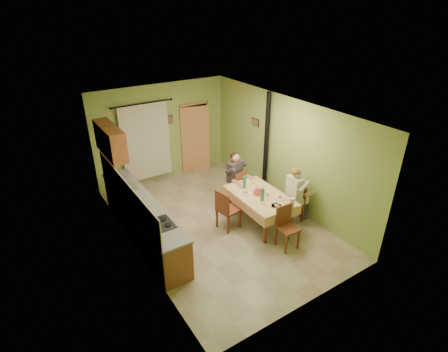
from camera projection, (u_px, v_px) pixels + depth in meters
floor at (218, 222)px, 8.46m from camera, size 4.00×6.00×0.01m
room_shell at (217, 153)px, 7.64m from camera, size 4.04×6.04×2.82m
kitchen_run at (143, 219)px, 7.72m from camera, size 0.64×3.64×1.56m
upper_cabinets at (110, 141)px, 7.97m from camera, size 0.35×1.40×0.70m
curtain at (146, 142)px, 9.80m from camera, size 1.70×0.07×2.22m
doorway at (196, 138)px, 10.69m from camera, size 0.96×0.25×2.15m
dining_table at (259, 208)px, 8.31m from camera, size 1.07×1.74×0.76m
tableware at (264, 194)px, 8.04m from camera, size 0.79×1.67×0.33m
chair_far at (236, 193)px, 9.15m from camera, size 0.46×0.46×0.95m
chair_near at (287, 235)px, 7.52m from camera, size 0.42×0.42×0.96m
chair_right at (294, 210)px, 8.43m from camera, size 0.41×0.41×0.93m
chair_left at (228, 217)px, 8.15m from camera, size 0.51×0.51×1.00m
man_far at (236, 173)px, 8.89m from camera, size 0.63×0.54×1.39m
man_right at (296, 189)px, 8.16m from camera, size 0.48×0.60×1.39m
stove_flue at (265, 158)px, 9.37m from camera, size 0.24×0.24×2.80m
picture_back at (170, 120)px, 10.02m from camera, size 0.19×0.03×0.23m
picture_right at (255, 122)px, 9.48m from camera, size 0.03×0.31×0.21m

